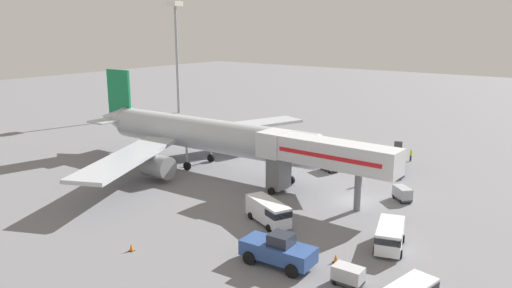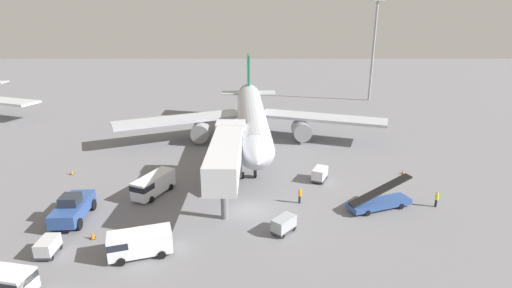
{
  "view_description": "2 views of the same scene",
  "coord_description": "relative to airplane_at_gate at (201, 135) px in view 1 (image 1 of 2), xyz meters",
  "views": [
    {
      "loc": [
        -46.76,
        -22.02,
        18.64
      ],
      "look_at": [
        3.35,
        15.37,
        3.52
      ],
      "focal_mm": 34.84,
      "sensor_mm": 36.0,
      "label": 1
    },
    {
      "loc": [
        0.84,
        -35.25,
        18.85
      ],
      "look_at": [
        1.09,
        13.1,
        2.81
      ],
      "focal_mm": 26.94,
      "sensor_mm": 36.0,
      "label": 2
    }
  ],
  "objects": [
    {
      "name": "apron_light_mast",
      "position": [
        27.76,
        32.47,
        12.05
      ],
      "size": [
        2.4,
        2.4,
        23.24
      ],
      "color": "#93969B",
      "rests_on": "ground"
    },
    {
      "name": "belt_loader_truck",
      "position": [
        13.34,
        -21.93,
        -3.56
      ],
      "size": [
        7.11,
        4.17,
        3.25
      ],
      "color": "#2D4C8E",
      "rests_on": "ground"
    },
    {
      "name": "service_van_outer_left",
      "position": [
        -10.78,
        -18.66,
        -3.05
      ],
      "size": [
        4.0,
        5.89,
        2.24
      ],
      "color": "white",
      "rests_on": "ground"
    },
    {
      "name": "jet_bridge",
      "position": [
        -2.43,
        -19.0,
        0.82
      ],
      "size": [
        3.48,
        16.08,
        6.97
      ],
      "color": "silver",
      "rests_on": "ground"
    },
    {
      "name": "ground_plane",
      "position": [
        -0.41,
        -22.26,
        -4.33
      ],
      "size": [
        300.0,
        300.0,
        0.0
      ],
      "primitive_type": "plane",
      "color": "slate"
    },
    {
      "name": "baggage_cart_far_left",
      "position": [
        -16.67,
        -29.93,
        -3.53
      ],
      "size": [
        1.36,
        2.23,
        1.44
      ],
      "color": "#38383D",
      "rests_on": "ground"
    },
    {
      "name": "ground_crew_worker_midground",
      "position": [
        19.38,
        -21.6,
        -3.42
      ],
      "size": [
        0.46,
        0.46,
        1.71
      ],
      "color": "#1E2333",
      "rests_on": "ground"
    },
    {
      "name": "safety_cone_charlie",
      "position": [
        -22.51,
        -12.74,
        -4.0
      ],
      "size": [
        0.43,
        0.43,
        0.66
      ],
      "color": "black",
      "rests_on": "ground"
    },
    {
      "name": "service_van_mid_right",
      "position": [
        -9.13,
        -30.04,
        -3.12
      ],
      "size": [
        5.48,
        3.48,
        2.11
      ],
      "color": "white",
      "rests_on": "ground"
    },
    {
      "name": "safety_cone_bravo",
      "position": [
        -14.01,
        -27.54,
        -3.98
      ],
      "size": [
        0.45,
        0.45,
        0.69
      ],
      "color": "black",
      "rests_on": "ground"
    },
    {
      "name": "airplane_at_gate",
      "position": [
        0.0,
        0.0,
        0.0
      ],
      "size": [
        42.92,
        41.4,
        12.16
      ],
      "color": "#B7BCC6",
      "rests_on": "ground"
    },
    {
      "name": "pushback_tug",
      "position": [
        -17.16,
        -24.09,
        -3.07
      ],
      "size": [
        2.97,
        6.1,
        2.7
      ],
      "color": "#2D4C8E",
      "rests_on": "ground"
    },
    {
      "name": "baggage_cart_mid_center",
      "position": [
        8.35,
        -14.8,
        -3.45
      ],
      "size": [
        2.3,
        2.85,
        1.6
      ],
      "color": "#38383D",
      "rests_on": "ground"
    },
    {
      "name": "ground_crew_worker_foreground",
      "position": [
        5.26,
        -20.69,
        -3.4
      ],
      "size": [
        0.47,
        0.47,
        1.74
      ],
      "color": "#1E2333",
      "rests_on": "ground"
    },
    {
      "name": "safety_cone_alpha",
      "position": [
        19.24,
        -12.73,
        -4.04
      ],
      "size": [
        0.38,
        0.38,
        0.58
      ],
      "color": "black",
      "rests_on": "ground"
    },
    {
      "name": "baggage_cart_far_right",
      "position": [
        3.14,
        -26.53,
        -3.49
      ],
      "size": [
        2.49,
        2.59,
        1.51
      ],
      "color": "#38383D",
      "rests_on": "ground"
    }
  ]
}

